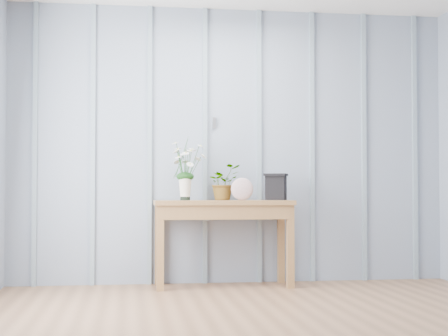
{
  "coord_description": "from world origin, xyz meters",
  "views": [
    {
      "loc": [
        -0.94,
        -3.93,
        0.84
      ],
      "look_at": [
        -0.12,
        1.94,
        1.03
      ],
      "focal_mm": 55.0,
      "sensor_mm": 36.0,
      "label": 1
    }
  ],
  "objects": [
    {
      "name": "daisy_vase",
      "position": [
        -0.45,
        2.01,
        1.08
      ],
      "size": [
        0.38,
        0.29,
        0.53
      ],
      "color": "black",
      "rests_on": "sideboard"
    },
    {
      "name": "sideboard",
      "position": [
        -0.12,
        1.99,
        0.64
      ],
      "size": [
        1.2,
        0.45,
        0.75
      ],
      "color": "olive",
      "rests_on": "ground"
    },
    {
      "name": "felt_disc_vessel",
      "position": [
        0.05,
        1.96,
        0.85
      ],
      "size": [
        0.2,
        0.07,
        0.2
      ],
      "primitive_type": "ellipsoid",
      "rotation": [
        0.0,
        0.0,
        -0.06
      ],
      "color": "#905568",
      "rests_on": "sideboard"
    },
    {
      "name": "spider_plant",
      "position": [
        -0.1,
        2.1,
        0.91
      ],
      "size": [
        0.36,
        0.35,
        0.32
      ],
      "primitive_type": "imported",
      "rotation": [
        0.0,
        0.0,
        0.45
      ],
      "color": "#113A13",
      "rests_on": "sideboard"
    },
    {
      "name": "ground",
      "position": [
        0.0,
        0.0,
        0.0
      ],
      "size": [
        4.5,
        4.5,
        0.0
      ],
      "primitive_type": "plane",
      "color": "brown",
      "rests_on": "ground"
    },
    {
      "name": "room_shell",
      "position": [
        -0.0,
        0.92,
        1.99
      ],
      "size": [
        4.0,
        4.5,
        2.5
      ],
      "color": "#8E9CB1",
      "rests_on": "ground"
    },
    {
      "name": "carved_box",
      "position": [
        0.35,
        1.99,
        0.87
      ],
      "size": [
        0.24,
        0.21,
        0.23
      ],
      "color": "black",
      "rests_on": "sideboard"
    }
  ]
}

